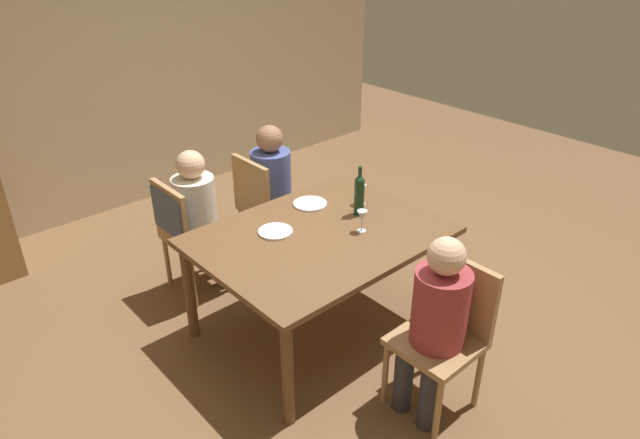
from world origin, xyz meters
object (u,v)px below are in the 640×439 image
person_woman_host (274,183)px  dinner_plate_host (275,231)px  person_man_guest (199,211)px  chair_far_left (182,225)px  person_man_bearded (436,317)px  chair_near (447,326)px  wine_bottle_tall_green (359,194)px  chair_far_right (264,202)px  dining_table (320,244)px  wine_glass_centre (362,217)px  dinner_plate_guest_left (310,204)px  wine_glass_near_left (362,190)px

person_woman_host → dinner_plate_host: 0.97m
person_woman_host → person_man_guest: size_ratio=1.02×
chair_far_left → person_man_bearded: 1.99m
chair_near → person_man_guest: person_man_guest is taller
chair_near → chair_far_left: size_ratio=1.00×
chair_far_left → person_man_bearded: person_man_bearded is taller
wine_bottle_tall_green → dinner_plate_host: wine_bottle_tall_green is taller
chair_near → wine_bottle_tall_green: 1.10m
chair_far_right → person_man_guest: (-0.59, 0.00, 0.12)m
dining_table → wine_bottle_tall_green: (0.38, 0.02, 0.23)m
dining_table → chair_far_left: size_ratio=1.69×
dining_table → person_man_bearded: (-0.03, -0.97, -0.02)m
wine_bottle_tall_green → dinner_plate_host: bearing=162.9°
person_man_bearded → wine_bottle_tall_green: (0.40, 0.99, 0.26)m
wine_glass_centre → dinner_plate_host: wine_glass_centre is taller
wine_bottle_tall_green → chair_far_right: bearing=96.8°
chair_far_right → chair_near: same height
chair_far_left → person_woman_host: (0.85, -0.00, 0.07)m
chair_far_right → dinner_plate_guest_left: 0.66m
wine_glass_near_left → wine_glass_centre: same height
chair_near → person_man_guest: size_ratio=0.81×
person_man_bearded → wine_bottle_tall_green: 1.10m
dining_table → person_man_bearded: bearing=-91.5°
chair_near → person_woman_host: person_woman_host is taller
dining_table → person_man_bearded: 0.97m
chair_far_left → person_man_guest: size_ratio=0.81×
wine_bottle_tall_green → dinner_plate_guest_left: size_ratio=1.46×
dinner_plate_host → chair_far_right: bearing=58.5°
dining_table → dinner_plate_guest_left: dinner_plate_guest_left is taller
chair_far_right → chair_far_left: 0.74m
chair_near → person_woman_host: (0.29, 1.94, 0.13)m
chair_far_left → person_man_guest: 0.16m
chair_near → person_man_bearded: 0.17m
chair_far_right → dinner_plate_guest_left: bearing=-3.8°
person_man_guest → wine_bottle_tall_green: size_ratio=3.22×
chair_far_right → wine_glass_near_left: 0.95m
dining_table → wine_glass_centre: size_ratio=10.43×
chair_far_left → person_woman_host: person_woman_host is taller
dinner_plate_host → wine_glass_near_left: bearing=-6.6°
person_woman_host → person_man_guest: bearing=-90.0°
wine_bottle_tall_green → wine_glass_centre: (-0.16, -0.18, -0.05)m
dinner_plate_host → wine_bottle_tall_green: bearing=-17.1°
dinner_plate_guest_left → person_man_guest: bearing=131.4°
person_woman_host → wine_glass_centre: person_woman_host is taller
chair_near → dinner_plate_guest_left: size_ratio=3.82×
person_man_bearded → person_man_guest: size_ratio=1.00×
person_man_bearded → wine_glass_near_left: person_man_bearded is taller
wine_bottle_tall_green → chair_near: bearing=-106.3°
person_woman_host → dinner_plate_host: (-0.58, -0.77, 0.10)m
dinner_plate_guest_left → wine_bottle_tall_green: bearing=-65.0°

